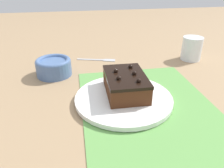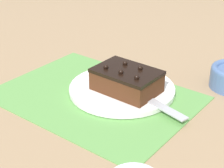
% 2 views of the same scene
% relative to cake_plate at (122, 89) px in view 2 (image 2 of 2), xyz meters
% --- Properties ---
extents(ground_plane, '(3.00, 3.00, 0.00)m').
position_rel_cake_plate_xyz_m(ground_plane, '(0.04, 0.06, -0.01)').
color(ground_plane, '#9E7F5B').
extents(placemat_woven, '(0.46, 0.34, 0.00)m').
position_rel_cake_plate_xyz_m(placemat_woven, '(0.04, 0.06, -0.01)').
color(placemat_woven, '#609E4C').
rests_on(placemat_woven, ground_plane).
extents(cake_plate, '(0.26, 0.26, 0.01)m').
position_rel_cake_plate_xyz_m(cake_plate, '(0.00, 0.00, 0.00)').
color(cake_plate, white).
rests_on(cake_plate, placemat_woven).
extents(chocolate_cake, '(0.15, 0.11, 0.06)m').
position_rel_cake_plate_xyz_m(chocolate_cake, '(-0.02, 0.01, 0.03)').
color(chocolate_cake, '#472614').
rests_on(chocolate_cake, cake_plate).
extents(serving_knife, '(0.22, 0.07, 0.01)m').
position_rel_cake_plate_xyz_m(serving_knife, '(-0.05, 0.01, 0.01)').
color(serving_knife, slate).
rests_on(serving_knife, cake_plate).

